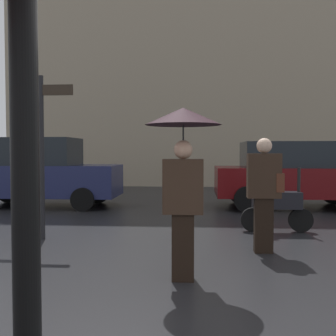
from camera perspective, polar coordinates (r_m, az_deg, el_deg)
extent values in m
cylinder|color=black|center=(1.42, -19.75, -5.88)|extent=(0.09, 0.09, 2.67)
cube|color=black|center=(4.81, 2.17, -11.28)|extent=(0.26, 0.17, 0.80)
cube|color=#332319|center=(4.69, 2.19, -2.66)|extent=(0.48, 0.21, 0.65)
sphere|color=tan|center=(4.67, 2.19, 2.65)|extent=(0.22, 0.22, 0.22)
cylinder|color=black|center=(4.68, 2.20, 4.37)|extent=(0.02, 0.02, 0.30)
cone|color=black|center=(4.69, 2.20, 7.44)|extent=(0.90, 0.90, 0.20)
cube|color=black|center=(6.26, 13.54, -7.99)|extent=(0.27, 0.17, 0.83)
cube|color=#332319|center=(6.17, 13.61, -1.08)|extent=(0.50, 0.22, 0.67)
sphere|color=beige|center=(6.16, 13.65, 3.13)|extent=(0.23, 0.23, 0.23)
cube|color=#512819|center=(6.22, 15.64, -2.01)|extent=(0.12, 0.24, 0.28)
cylinder|color=black|center=(8.02, 18.52, -7.12)|extent=(0.46, 0.09, 0.46)
cylinder|color=black|center=(7.85, 12.06, -7.26)|extent=(0.46, 0.09, 0.46)
cube|color=black|center=(7.87, 15.36, -4.47)|extent=(0.90, 0.32, 0.32)
cube|color=black|center=(7.77, 12.44, -2.45)|extent=(0.28, 0.28, 0.24)
cylinder|color=black|center=(7.93, 18.27, -1.91)|extent=(0.06, 0.06, 0.55)
cube|color=#1E234C|center=(11.63, -17.64, -1.70)|extent=(4.29, 1.64, 0.86)
cube|color=black|center=(11.69, -18.67, 2.26)|extent=(2.36, 1.51, 0.75)
cylinder|color=black|center=(12.02, -9.96, -3.54)|extent=(0.61, 0.18, 0.61)
cylinder|color=black|center=(10.44, -12.16, -4.45)|extent=(0.61, 0.18, 0.61)
cylinder|color=black|center=(12.98, -22.00, -3.24)|extent=(0.61, 0.18, 0.61)
cube|color=#590C0F|center=(11.33, 17.59, -1.85)|extent=(4.21, 1.87, 0.78)
cube|color=black|center=(11.26, 16.59, 1.87)|extent=(2.32, 1.72, 0.69)
cylinder|color=black|center=(12.64, 22.62, -3.27)|extent=(0.67, 0.18, 0.67)
cylinder|color=black|center=(12.06, 10.17, -3.39)|extent=(0.67, 0.18, 0.67)
cylinder|color=black|center=(10.21, 11.28, -4.44)|extent=(0.67, 0.18, 0.67)
cylinder|color=black|center=(7.24, -17.65, 1.37)|extent=(0.08, 0.08, 2.85)
cube|color=#33281E|center=(7.22, -15.67, 10.74)|extent=(0.56, 0.04, 0.18)
cube|color=#33281E|center=(7.38, -19.63, 8.16)|extent=(0.52, 0.04, 0.18)
cube|color=gray|center=(19.80, 4.07, 20.22)|extent=(17.02, 3.09, 15.21)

